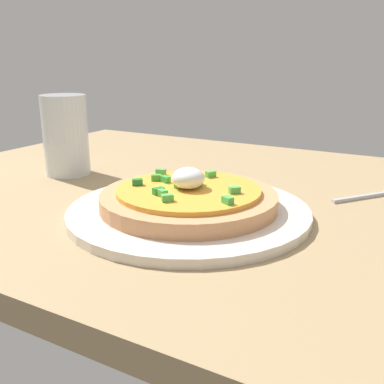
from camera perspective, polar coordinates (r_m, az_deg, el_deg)
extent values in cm
cube|color=#A0855D|center=(65.74, 4.47, -1.23)|extent=(104.22, 70.84, 2.90)
cylinder|color=silver|center=(55.39, 0.00, -2.53)|extent=(29.65, 29.65, 1.11)
cylinder|color=tan|center=(54.91, 0.00, -1.06)|extent=(21.64, 21.64, 1.87)
cylinder|color=gold|center=(54.55, 0.00, 0.15)|extent=(17.57, 17.57, 0.56)
ellipsoid|color=white|center=(54.37, -0.66, 1.80)|extent=(4.01, 4.01, 2.58)
cube|color=green|center=(49.05, 4.52, -1.04)|extent=(1.50, 1.29, 0.80)
cube|color=green|center=(56.12, -0.19, 1.35)|extent=(0.92, 1.35, 0.80)
cube|color=#237E35|center=(56.21, -6.92, 1.25)|extent=(1.50, 1.42, 0.80)
cube|color=green|center=(59.75, 2.00, 2.32)|extent=(1.31, 1.51, 0.80)
cube|color=green|center=(51.51, -3.79, -0.13)|extent=(1.50, 1.27, 0.80)
cube|color=#4FAE4F|center=(52.76, 5.41, 0.25)|extent=(1.48, 1.46, 0.80)
cube|color=#4FB74E|center=(55.71, 0.97, 1.23)|extent=(1.21, 1.48, 0.80)
cube|color=green|center=(58.02, -4.53, 1.82)|extent=(1.51, 1.36, 0.80)
cube|color=green|center=(57.22, -3.38, 1.63)|extent=(1.49, 1.23, 0.80)
cube|color=#258832|center=(52.33, -4.27, 0.14)|extent=(1.28, 1.50, 0.80)
cube|color=#4FAB4F|center=(60.80, -3.95, 2.55)|extent=(1.43, 1.07, 0.80)
cube|color=green|center=(54.88, -1.62, 0.98)|extent=(0.81, 1.28, 0.80)
cube|color=#4FB94A|center=(49.74, -3.12, -0.75)|extent=(1.48, 1.46, 0.80)
cylinder|color=silver|center=(76.60, -15.68, 6.92)|extent=(7.26, 7.26, 12.93)
cylinder|color=#A45713|center=(76.78, -15.62, 6.19)|extent=(6.39, 6.39, 10.14)
cube|color=#B7B7BC|center=(66.03, 20.42, -0.65)|extent=(6.02, 7.65, 0.50)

